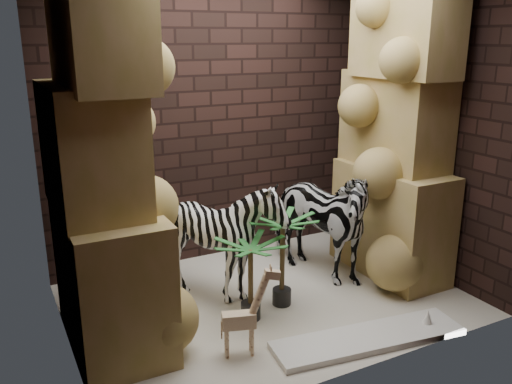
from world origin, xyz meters
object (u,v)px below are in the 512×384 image
zebra_left (223,245)px  palm_front (282,260)px  giraffe_toy (239,311)px  palm_back (251,280)px  zebra_right (316,211)px  surfboard (369,338)px

zebra_left → palm_front: bearing=-32.1°
zebra_left → giraffe_toy: (-0.27, -0.90, -0.16)m
palm_back → palm_front: bearing=15.4°
palm_front → palm_back: palm_front is taller
zebra_left → palm_back: zebra_left is taller
zebra_left → zebra_right: bearing=9.1°
palm_front → giraffe_toy: bearing=-141.9°
zebra_right → palm_front: 0.74m
giraffe_toy → zebra_left: bearing=91.0°
palm_back → zebra_right: bearing=26.1°
zebra_right → surfboard: (-0.28, -1.22, -0.67)m
palm_back → surfboard: palm_back is taller
zebra_left → palm_back: (0.05, -0.46, -0.16)m
zebra_left → giraffe_toy: 0.96m
zebra_right → palm_front: size_ratio=1.61×
giraffe_toy → surfboard: size_ratio=0.46×
palm_back → surfboard: (0.68, -0.75, -0.34)m
zebra_right → zebra_left: zebra_right is taller
giraffe_toy → surfboard: bearing=0.5°
giraffe_toy → palm_front: bearing=56.0°
zebra_left → palm_back: bearing=-75.1°
zebra_left → giraffe_toy: bearing=-98.1°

